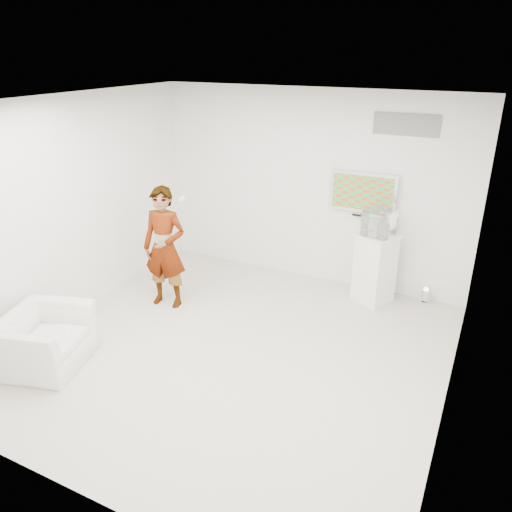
% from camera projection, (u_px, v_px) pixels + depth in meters
% --- Properties ---
extents(room, '(5.01, 5.01, 3.00)m').
position_uv_depth(room, '(232.00, 240.00, 5.69)').
color(room, beige).
rests_on(room, ground).
extents(tv, '(1.00, 0.08, 0.60)m').
position_uv_depth(tv, '(363.00, 192.00, 7.35)').
color(tv, silver).
rests_on(tv, room).
extents(logo_decal, '(0.90, 0.02, 0.30)m').
position_uv_depth(logo_decal, '(406.00, 125.00, 6.78)').
color(logo_decal, slate).
rests_on(logo_decal, room).
extents(person, '(0.70, 0.52, 1.78)m').
position_uv_depth(person, '(165.00, 248.00, 7.09)').
color(person, white).
rests_on(person, room).
extents(armchair, '(1.13, 1.21, 0.66)m').
position_uv_depth(armchair, '(44.00, 340.00, 5.90)').
color(armchair, white).
rests_on(armchair, room).
extents(pedestal, '(0.67, 0.67, 1.05)m').
position_uv_depth(pedestal, '(375.00, 268.00, 7.32)').
color(pedestal, white).
rests_on(pedestal, room).
extents(floor_uplight, '(0.21, 0.21, 0.26)m').
position_uv_depth(floor_uplight, '(425.00, 296.00, 7.37)').
color(floor_uplight, white).
rests_on(floor_uplight, room).
extents(vitrine, '(0.46, 0.46, 0.38)m').
position_uv_depth(vitrine, '(379.00, 222.00, 7.04)').
color(vitrine, white).
rests_on(vitrine, pedestal).
extents(console, '(0.06, 0.15, 0.20)m').
position_uv_depth(console, '(379.00, 228.00, 7.08)').
color(console, white).
rests_on(console, pedestal).
extents(wii_remote, '(0.07, 0.14, 0.04)m').
position_uv_depth(wii_remote, '(182.00, 198.00, 6.88)').
color(wii_remote, white).
rests_on(wii_remote, person).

